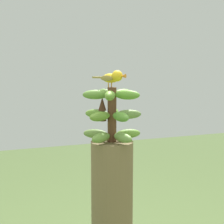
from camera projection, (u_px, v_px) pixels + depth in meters
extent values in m
cylinder|color=brown|center=(112.00, 115.00, 1.57)|extent=(0.04, 0.04, 0.25)
ellipsoid|color=olive|center=(129.00, 134.00, 1.60)|extent=(0.05, 0.12, 0.04)
ellipsoid|color=#669C3C|center=(112.00, 132.00, 1.66)|extent=(0.13, 0.08, 0.04)
ellipsoid|color=olive|center=(95.00, 134.00, 1.60)|extent=(0.11, 0.12, 0.04)
ellipsoid|color=olive|center=(101.00, 138.00, 1.51)|extent=(0.10, 0.12, 0.04)
ellipsoid|color=olive|center=(123.00, 138.00, 1.51)|extent=(0.12, 0.07, 0.04)
ellipsoid|color=#639A35|center=(114.00, 113.00, 1.64)|extent=(0.12, 0.09, 0.04)
ellipsoid|color=olive|center=(97.00, 114.00, 1.60)|extent=(0.11, 0.11, 0.04)
ellipsoid|color=olive|center=(100.00, 116.00, 1.51)|extent=(0.09, 0.12, 0.04)
ellipsoid|color=#5E9737|center=(121.00, 117.00, 1.50)|extent=(0.12, 0.06, 0.04)
ellipsoid|color=olive|center=(129.00, 114.00, 1.58)|extent=(0.06, 0.12, 0.04)
ellipsoid|color=#5F8A3D|center=(104.00, 93.00, 1.62)|extent=(0.12, 0.06, 0.04)
ellipsoid|color=olive|center=(96.00, 95.00, 1.54)|extent=(0.06, 0.12, 0.04)
ellipsoid|color=olive|center=(110.00, 96.00, 1.48)|extent=(0.12, 0.09, 0.04)
ellipsoid|color=#629D33|center=(127.00, 95.00, 1.53)|extent=(0.11, 0.11, 0.04)
ellipsoid|color=#639638|center=(123.00, 93.00, 1.61)|extent=(0.09, 0.12, 0.04)
cone|color=#4C2D1E|center=(102.00, 104.00, 1.56)|extent=(0.04, 0.04, 0.06)
cone|color=brown|center=(102.00, 114.00, 1.56)|extent=(0.04, 0.04, 0.06)
cylinder|color=#C68933|center=(108.00, 85.00, 1.56)|extent=(0.01, 0.01, 0.02)
cylinder|color=#C68933|center=(112.00, 85.00, 1.57)|extent=(0.00, 0.01, 0.02)
ellipsoid|color=yellow|center=(110.00, 78.00, 1.56)|extent=(0.10, 0.08, 0.04)
ellipsoid|color=olive|center=(107.00, 78.00, 1.55)|extent=(0.06, 0.04, 0.03)
ellipsoid|color=olive|center=(112.00, 78.00, 1.58)|extent=(0.06, 0.04, 0.03)
cube|color=olive|center=(98.00, 77.00, 1.60)|extent=(0.06, 0.05, 0.01)
sphere|color=yellow|center=(117.00, 76.00, 1.54)|extent=(0.05, 0.05, 0.05)
sphere|color=black|center=(121.00, 75.00, 1.55)|extent=(0.01, 0.01, 0.01)
cone|color=orange|center=(123.00, 76.00, 1.52)|extent=(0.03, 0.03, 0.02)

